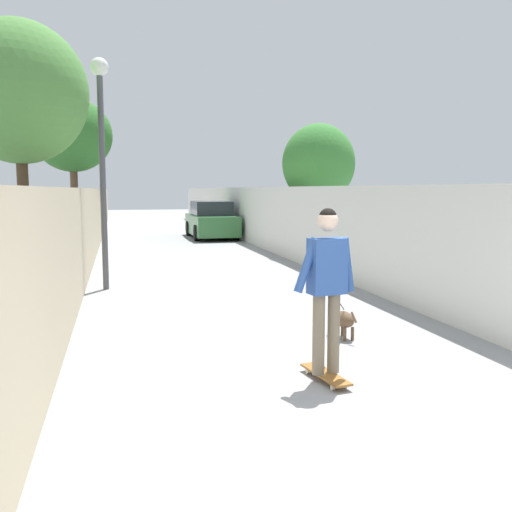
{
  "coord_description": "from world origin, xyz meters",
  "views": [
    {
      "loc": [
        -3.71,
        2.06,
        2.03
      ],
      "look_at": [
        4.79,
        -0.01,
        1.0
      ],
      "focal_mm": 39.67,
      "sensor_mm": 36.0,
      "label": 1
    }
  ],
  "objects_px": {
    "tree_left_near": "(19,93)",
    "skateboard": "(326,375)",
    "person_skateboarder": "(327,277)",
    "car_near": "(211,221)",
    "tree_left_mid": "(72,136)",
    "dog": "(342,318)",
    "tree_right_far": "(318,164)",
    "lamp_post": "(101,134)"
  },
  "relations": [
    {
      "from": "tree_left_mid",
      "to": "dog",
      "type": "relative_size",
      "value": 2.84
    },
    {
      "from": "tree_right_far",
      "to": "skateboard",
      "type": "relative_size",
      "value": 4.93
    },
    {
      "from": "dog",
      "to": "lamp_post",
      "type": "bearing_deg",
      "value": 34.41
    },
    {
      "from": "tree_left_mid",
      "to": "tree_left_near",
      "type": "bearing_deg",
      "value": 179.55
    },
    {
      "from": "dog",
      "to": "tree_left_near",
      "type": "bearing_deg",
      "value": 48.49
    },
    {
      "from": "person_skateboarder",
      "to": "dog",
      "type": "xyz_separation_m",
      "value": [
        1.6,
        -0.85,
        -0.84
      ]
    },
    {
      "from": "skateboard",
      "to": "person_skateboarder",
      "type": "relative_size",
      "value": 0.47
    },
    {
      "from": "tree_left_near",
      "to": "lamp_post",
      "type": "distance_m",
      "value": 1.67
    },
    {
      "from": "tree_left_near",
      "to": "car_near",
      "type": "relative_size",
      "value": 1.19
    },
    {
      "from": "tree_left_mid",
      "to": "skateboard",
      "type": "xyz_separation_m",
      "value": [
        -17.21,
        -3.71,
        -3.97
      ]
    },
    {
      "from": "tree_left_near",
      "to": "tree_left_mid",
      "type": "relative_size",
      "value": 0.93
    },
    {
      "from": "tree_left_mid",
      "to": "tree_right_far",
      "type": "height_order",
      "value": "tree_left_mid"
    },
    {
      "from": "tree_left_near",
      "to": "tree_left_mid",
      "type": "bearing_deg",
      "value": -0.45
    },
    {
      "from": "tree_right_far",
      "to": "skateboard",
      "type": "bearing_deg",
      "value": 160.56
    },
    {
      "from": "tree_left_near",
      "to": "skateboard",
      "type": "relative_size",
      "value": 6.17
    },
    {
      "from": "tree_left_near",
      "to": "skateboard",
      "type": "height_order",
      "value": "tree_left_near"
    },
    {
      "from": "skateboard",
      "to": "lamp_post",
      "type": "bearing_deg",
      "value": 20.68
    },
    {
      "from": "tree_left_near",
      "to": "person_skateboarder",
      "type": "relative_size",
      "value": 2.88
    },
    {
      "from": "dog",
      "to": "car_near",
      "type": "relative_size",
      "value": 0.45
    },
    {
      "from": "lamp_post",
      "to": "car_near",
      "type": "xyz_separation_m",
      "value": [
        11.69,
        -4.08,
        -2.4
      ]
    },
    {
      "from": "tree_right_far",
      "to": "car_near",
      "type": "height_order",
      "value": "tree_right_far"
    },
    {
      "from": "person_skateboarder",
      "to": "skateboard",
      "type": "bearing_deg",
      "value": 0.0
    },
    {
      "from": "tree_left_near",
      "to": "person_skateboarder",
      "type": "height_order",
      "value": "tree_left_near"
    },
    {
      "from": "person_skateboarder",
      "to": "car_near",
      "type": "relative_size",
      "value": 0.41
    },
    {
      "from": "skateboard",
      "to": "dog",
      "type": "xyz_separation_m",
      "value": [
        1.6,
        -0.85,
        0.21
      ]
    },
    {
      "from": "tree_left_near",
      "to": "tree_right_far",
      "type": "height_order",
      "value": "tree_left_near"
    },
    {
      "from": "tree_left_near",
      "to": "dog",
      "type": "bearing_deg",
      "value": -131.51
    },
    {
      "from": "tree_left_near",
      "to": "lamp_post",
      "type": "bearing_deg",
      "value": -66.64
    },
    {
      "from": "person_skateboarder",
      "to": "car_near",
      "type": "xyz_separation_m",
      "value": [
        18.01,
        -1.69,
        -0.4
      ]
    },
    {
      "from": "lamp_post",
      "to": "car_near",
      "type": "height_order",
      "value": "lamp_post"
    },
    {
      "from": "lamp_post",
      "to": "skateboard",
      "type": "distance_m",
      "value": 7.41
    },
    {
      "from": "car_near",
      "to": "dog",
      "type": "bearing_deg",
      "value": 177.06
    },
    {
      "from": "person_skateboarder",
      "to": "tree_left_near",
      "type": "bearing_deg",
      "value": 33.61
    },
    {
      "from": "lamp_post",
      "to": "car_near",
      "type": "relative_size",
      "value": 1.08
    },
    {
      "from": "skateboard",
      "to": "tree_left_mid",
      "type": "bearing_deg",
      "value": 12.16
    },
    {
      "from": "tree_left_near",
      "to": "skateboard",
      "type": "xyz_separation_m",
      "value": [
        -5.71,
        -3.8,
        -3.69
      ]
    },
    {
      "from": "tree_left_near",
      "to": "person_skateboarder",
      "type": "distance_m",
      "value": 7.35
    },
    {
      "from": "lamp_post",
      "to": "person_skateboarder",
      "type": "distance_m",
      "value": 7.05
    },
    {
      "from": "dog",
      "to": "car_near",
      "type": "height_order",
      "value": "car_near"
    },
    {
      "from": "tree_left_mid",
      "to": "tree_right_far",
      "type": "bearing_deg",
      "value": -128.05
    },
    {
      "from": "tree_left_near",
      "to": "dog",
      "type": "distance_m",
      "value": 7.11
    },
    {
      "from": "tree_left_near",
      "to": "skateboard",
      "type": "distance_m",
      "value": 7.79
    }
  ]
}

